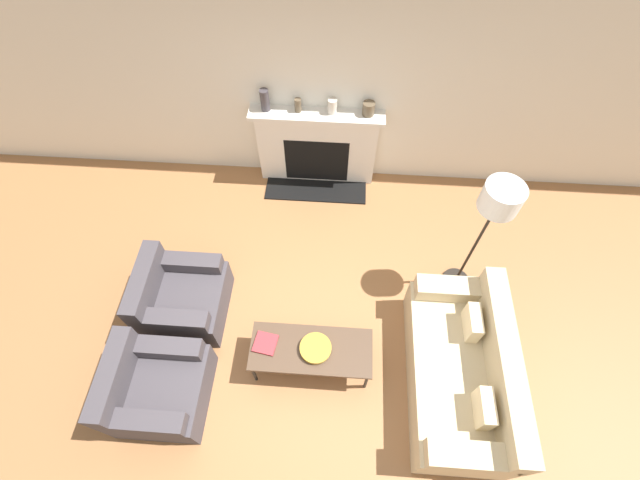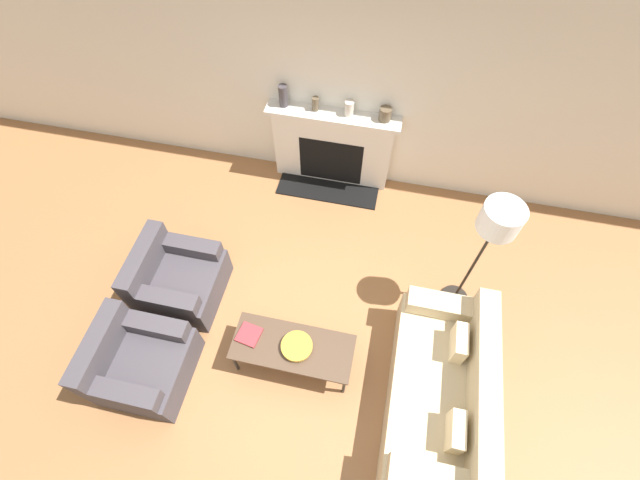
# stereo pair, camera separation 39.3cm
# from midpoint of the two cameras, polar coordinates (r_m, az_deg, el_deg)

# --- Properties ---
(ground_plane) EXTENTS (18.00, 18.00, 0.00)m
(ground_plane) POSITION_cam_midpoint_polar(r_m,az_deg,el_deg) (4.81, -4.99, -16.06)
(ground_plane) COLOR #99663D
(wall_back) EXTENTS (18.00, 0.06, 2.90)m
(wall_back) POSITION_cam_midpoint_polar(r_m,az_deg,el_deg) (5.27, -2.41, 20.14)
(wall_back) COLOR silver
(wall_back) RESTS_ON ground_plane
(fireplace) EXTENTS (1.66, 0.59, 1.13)m
(fireplace) POSITION_cam_midpoint_polar(r_m,az_deg,el_deg) (5.75, -2.41, 12.06)
(fireplace) COLOR silver
(fireplace) RESTS_ON ground_plane
(couch) EXTENTS (0.88, 1.80, 0.86)m
(couch) POSITION_cam_midpoint_polar(r_m,az_deg,el_deg) (4.59, 16.01, -16.63)
(couch) COLOR #CCB78E
(couch) RESTS_ON ground_plane
(armchair_near) EXTENTS (0.86, 0.86, 0.77)m
(armchair_near) POSITION_cam_midpoint_polar(r_m,az_deg,el_deg) (4.77, -23.35, -17.87)
(armchair_near) COLOR #423D42
(armchair_near) RESTS_ON ground_plane
(armchair_far) EXTENTS (0.86, 0.86, 0.77)m
(armchair_far) POSITION_cam_midpoint_polar(r_m,az_deg,el_deg) (5.05, -20.22, -7.43)
(armchair_far) COLOR #423D42
(armchair_far) RESTS_ON ground_plane
(coffee_table) EXTENTS (1.22, 0.50, 0.44)m
(coffee_table) POSITION_cam_midpoint_polar(r_m,az_deg,el_deg) (4.41, -3.82, -14.62)
(coffee_table) COLOR #4C3828
(coffee_table) RESTS_ON ground_plane
(bowl) EXTENTS (0.32, 0.32, 0.06)m
(bowl) POSITION_cam_midpoint_polar(r_m,az_deg,el_deg) (4.35, -3.27, -14.39)
(bowl) COLOR #BC8E2D
(bowl) RESTS_ON coffee_table
(book) EXTENTS (0.25, 0.25, 0.02)m
(book) POSITION_cam_midpoint_polar(r_m,az_deg,el_deg) (4.44, -9.89, -13.58)
(book) COLOR #9E2D33
(book) RESTS_ON coffee_table
(floor_lamp) EXTENTS (0.37, 0.37, 1.72)m
(floor_lamp) POSITION_cam_midpoint_polar(r_m,az_deg,el_deg) (4.21, 20.02, 3.97)
(floor_lamp) COLOR black
(floor_lamp) RESTS_ON ground_plane
(mantel_vase_left) EXTENTS (0.11, 0.11, 0.28)m
(mantel_vase_left) POSITION_cam_midpoint_polar(r_m,az_deg,el_deg) (5.37, -9.57, 17.82)
(mantel_vase_left) COLOR #3D383D
(mantel_vase_left) RESTS_ON fireplace
(mantel_vase_center_left) EXTENTS (0.08, 0.08, 0.17)m
(mantel_vase_center_left) POSITION_cam_midpoint_polar(r_m,az_deg,el_deg) (5.34, -5.17, 17.37)
(mantel_vase_center_left) COLOR brown
(mantel_vase_center_left) RESTS_ON fireplace
(mantel_vase_center_right) EXTENTS (0.11, 0.11, 0.18)m
(mantel_vase_center_right) POSITION_cam_midpoint_polar(r_m,az_deg,el_deg) (5.29, -0.58, 17.30)
(mantel_vase_center_right) COLOR beige
(mantel_vase_center_right) RESTS_ON fireplace
(mantel_vase_right) EXTENTS (0.14, 0.14, 0.16)m
(mantel_vase_right) POSITION_cam_midpoint_polar(r_m,az_deg,el_deg) (5.29, 4.29, 16.96)
(mantel_vase_right) COLOR brown
(mantel_vase_right) RESTS_ON fireplace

